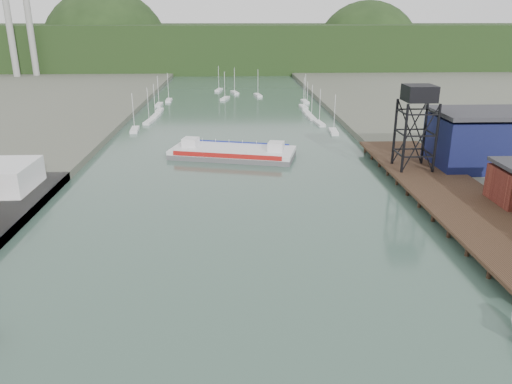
{
  "coord_description": "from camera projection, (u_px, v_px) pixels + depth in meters",
  "views": [
    {
      "loc": [
        0.26,
        -34.56,
        30.03
      ],
      "look_at": [
        3.56,
        39.59,
        4.0
      ],
      "focal_mm": 35.0,
      "sensor_mm": 36.0,
      "label": 1
    }
  ],
  "objects": [
    {
      "name": "east_pier",
      "position": [
        448.0,
        190.0,
        85.86
      ],
      "size": [
        14.0,
        70.0,
        2.45
      ],
      "color": "black",
      "rests_on": "ground"
    },
    {
      "name": "lift_tower",
      "position": [
        419.0,
        99.0,
        93.48
      ],
      "size": [
        6.5,
        6.5,
        16.0
      ],
      "color": "black",
      "rests_on": "east_pier"
    },
    {
      "name": "blue_shed",
      "position": [
        485.0,
        140.0,
        98.83
      ],
      "size": [
        20.5,
        14.5,
        11.3
      ],
      "color": "black",
      "rests_on": "east_land"
    },
    {
      "name": "marina_sailboats",
      "position": [
        233.0,
        108.0,
        172.93
      ],
      "size": [
        57.71,
        92.65,
        0.9
      ],
      "color": "silver",
      "rests_on": "ground"
    },
    {
      "name": "smokestacks",
      "position": [
        18.0,
        17.0,
        247.31
      ],
      "size": [
        11.2,
        8.2,
        60.0
      ],
      "color": "gray",
      "rests_on": "ground"
    },
    {
      "name": "distant_hills",
      "position": [
        226.0,
        50.0,
        323.0
      ],
      "size": [
        500.0,
        120.0,
        80.0
      ],
      "color": "black",
      "rests_on": "ground"
    },
    {
      "name": "chain_ferry",
      "position": [
        233.0,
        152.0,
        113.11
      ],
      "size": [
        29.47,
        17.42,
        3.98
      ],
      "rotation": [
        0.0,
        0.0,
        -0.25
      ],
      "color": "#535356",
      "rests_on": "ground"
    }
  ]
}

